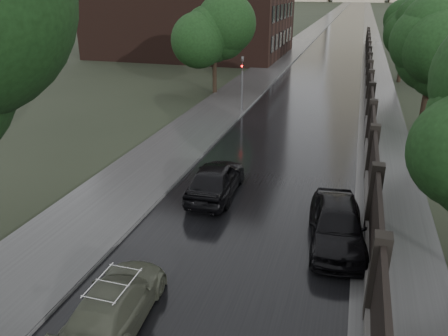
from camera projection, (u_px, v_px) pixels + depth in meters
road at (354, 10)px, 176.93m from camera, size 8.00×420.00×0.02m
sidewalk_left at (339, 9)px, 178.49m from camera, size 4.00×420.00×0.16m
verge_right at (368, 10)px, 175.45m from camera, size 3.00×420.00×0.08m
fence_right at (369, 86)px, 35.60m from camera, size 0.45×75.72×2.70m
tree_left_far at (214, 30)px, 35.55m from camera, size 4.25×4.25×7.39m
tree_right_b at (433, 56)px, 24.47m from camera, size 4.08×4.08×7.01m
tree_right_c at (407, 29)px, 40.38m from camera, size 4.08×4.08×7.01m
traffic_light at (242, 79)px, 31.23m from camera, size 0.16×0.32×4.00m
volga_sedan at (115, 303)px, 11.76m from camera, size 2.09×4.44×1.25m
hatchback_left at (216, 179)px, 19.01m from camera, size 1.98×4.60×1.55m
car_right_near at (337, 224)px, 15.35m from camera, size 2.39×4.85×1.59m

